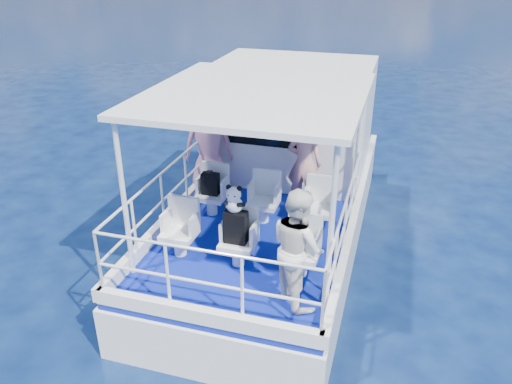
# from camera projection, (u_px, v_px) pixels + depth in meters

# --- Properties ---
(ground) EXTENTS (2000.00, 2000.00, 0.00)m
(ground) POSITION_uv_depth(u_px,v_px,m) (260.00, 273.00, 8.48)
(ground) COLOR #071437
(ground) RESTS_ON ground
(hull) EXTENTS (3.00, 7.00, 1.60)m
(hull) POSITION_uv_depth(u_px,v_px,m) (274.00, 243.00, 9.34)
(hull) COLOR white
(hull) RESTS_ON ground
(deck) EXTENTS (2.90, 6.90, 0.10)m
(deck) POSITION_uv_depth(u_px,v_px,m) (275.00, 202.00, 8.97)
(deck) COLOR navy
(deck) RESTS_ON hull
(cabin) EXTENTS (2.85, 2.00, 2.20)m
(cabin) POSITION_uv_depth(u_px,v_px,m) (293.00, 119.00, 9.58)
(cabin) COLOR white
(cabin) RESTS_ON deck
(canopy) EXTENTS (3.00, 3.20, 0.08)m
(canopy) POSITION_uv_depth(u_px,v_px,m) (256.00, 94.00, 6.92)
(canopy) COLOR white
(canopy) RESTS_ON cabin
(canopy_posts) EXTENTS (2.77, 2.97, 2.20)m
(canopy_posts) POSITION_uv_depth(u_px,v_px,m) (255.00, 171.00, 7.38)
(canopy_posts) COLOR white
(canopy_posts) RESTS_ON deck
(railings) EXTENTS (2.84, 3.59, 1.00)m
(railings) POSITION_uv_depth(u_px,v_px,m) (249.00, 216.00, 7.37)
(railings) COLOR white
(railings) RESTS_ON deck
(seat_port_fwd) EXTENTS (0.48, 0.46, 0.38)m
(seat_port_fwd) POSITION_uv_depth(u_px,v_px,m) (212.00, 204.00, 8.40)
(seat_port_fwd) COLOR white
(seat_port_fwd) RESTS_ON deck
(seat_center_fwd) EXTENTS (0.48, 0.46, 0.38)m
(seat_center_fwd) POSITION_uv_depth(u_px,v_px,m) (263.00, 211.00, 8.17)
(seat_center_fwd) COLOR white
(seat_center_fwd) RESTS_ON deck
(seat_stbd_fwd) EXTENTS (0.48, 0.46, 0.38)m
(seat_stbd_fwd) POSITION_uv_depth(u_px,v_px,m) (318.00, 218.00, 7.94)
(seat_stbd_fwd) COLOR white
(seat_stbd_fwd) RESTS_ON deck
(seat_port_aft) EXTENTS (0.48, 0.46, 0.38)m
(seat_port_aft) POSITION_uv_depth(u_px,v_px,m) (180.00, 243.00, 7.28)
(seat_port_aft) COLOR white
(seat_port_aft) RESTS_ON deck
(seat_center_aft) EXTENTS (0.48, 0.46, 0.38)m
(seat_center_aft) POSITION_uv_depth(u_px,v_px,m) (238.00, 253.00, 7.05)
(seat_center_aft) COLOR white
(seat_center_aft) RESTS_ON deck
(seat_stbd_aft) EXTENTS (0.48, 0.46, 0.38)m
(seat_stbd_aft) POSITION_uv_depth(u_px,v_px,m) (301.00, 263.00, 6.82)
(seat_stbd_aft) COLOR white
(seat_stbd_aft) RESTS_ON deck
(passenger_port_fwd) EXTENTS (0.78, 0.66, 1.78)m
(passenger_port_fwd) POSITION_uv_depth(u_px,v_px,m) (209.00, 146.00, 8.90)
(passenger_port_fwd) COLOR #CE85A0
(passenger_port_fwd) RESTS_ON deck
(passenger_stbd_fwd) EXTENTS (0.62, 0.43, 1.62)m
(passenger_stbd_fwd) POSITION_uv_depth(u_px,v_px,m) (304.00, 164.00, 8.36)
(passenger_stbd_fwd) COLOR #DE9590
(passenger_stbd_fwd) RESTS_ON deck
(passenger_stbd_aft) EXTENTS (0.94, 0.96, 1.56)m
(passenger_stbd_aft) POSITION_uv_depth(u_px,v_px,m) (298.00, 247.00, 6.09)
(passenger_stbd_aft) COLOR white
(passenger_stbd_aft) RESTS_ON deck
(backpack_port) EXTENTS (0.28, 0.16, 0.37)m
(backpack_port) POSITION_uv_depth(u_px,v_px,m) (210.00, 184.00, 8.23)
(backpack_port) COLOR black
(backpack_port) RESTS_ON seat_port_fwd
(backpack_center) EXTENTS (0.31, 0.18, 0.47)m
(backpack_center) POSITION_uv_depth(u_px,v_px,m) (236.00, 227.00, 6.85)
(backpack_center) COLOR black
(backpack_center) RESTS_ON seat_center_aft
(compact_camera) EXTENTS (0.09, 0.06, 0.06)m
(compact_camera) POSITION_uv_depth(u_px,v_px,m) (209.00, 172.00, 8.12)
(compact_camera) COLOR black
(compact_camera) RESTS_ON backpack_port
(panda) EXTENTS (0.25, 0.21, 0.39)m
(panda) POSITION_uv_depth(u_px,v_px,m) (234.00, 199.00, 6.67)
(panda) COLOR white
(panda) RESTS_ON backpack_center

